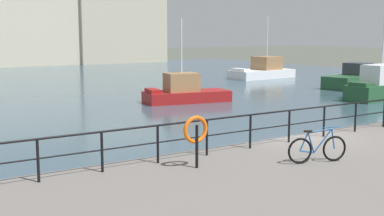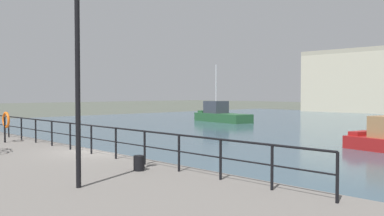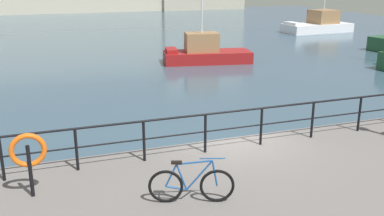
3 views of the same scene
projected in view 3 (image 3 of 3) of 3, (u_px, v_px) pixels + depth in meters
ground_plane at (232, 168)px, 12.79m from camera, size 240.00×240.00×0.00m
water_basin at (96, 36)px, 39.99m from camera, size 80.00×60.00×0.01m
moored_white_yacht at (318, 24)px, 42.71m from camera, size 6.94×3.18×6.16m
moored_blue_motorboat at (205, 52)px, 27.90m from camera, size 5.86×3.13×5.40m
quay_railing at (234, 122)px, 11.51m from camera, size 21.35×0.07×1.08m
parked_bicycle at (191, 185)px, 8.84m from camera, size 1.70×0.60×0.98m
life_ring_stand at (28, 153)px, 8.96m from camera, size 0.75×0.16×1.40m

